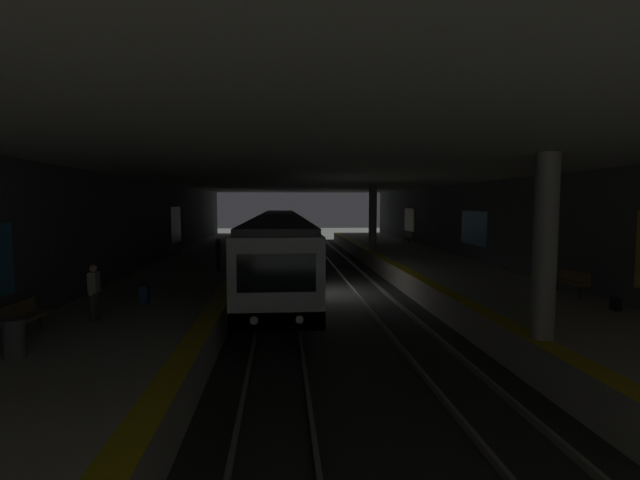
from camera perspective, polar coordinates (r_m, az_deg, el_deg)
ground_plane at (r=22.63m, az=0.51°, el=-6.61°), size 120.00×120.00×0.00m
track_left at (r=22.92m, az=6.02°, el=-6.29°), size 60.00×1.53×0.16m
track_right at (r=22.52m, az=-5.11°, el=-6.48°), size 60.00×1.53×0.16m
platform_left at (r=24.03m, az=16.31°, el=-4.87°), size 60.00×5.30×1.06m
platform_right at (r=22.89m, az=-16.12°, el=-5.33°), size 60.00×5.30×1.06m
wall_left at (r=24.99m, az=22.62°, el=0.57°), size 60.00×0.56×5.60m
wall_right at (r=23.37m, az=-23.23°, el=0.30°), size 60.00×0.56×5.60m
ceiling_slab at (r=22.25m, az=0.52°, el=8.21°), size 60.00×19.40×0.40m
pillar_near at (r=12.47m, az=26.09°, el=-0.76°), size 0.56×0.56×4.55m
pillar_far at (r=32.60m, az=6.55°, el=2.66°), size 0.56×0.56×4.55m
metro_train at (r=31.67m, az=-5.04°, el=0.26°), size 37.23×2.83×3.49m
bench_left_near at (r=19.30m, az=28.62°, el=-4.37°), size 1.70×0.47×0.86m
bench_left_mid at (r=39.51m, az=10.77°, el=0.39°), size 1.70×0.47×0.86m
bench_right_mid at (r=13.85m, az=-32.93°, el=-7.87°), size 1.70×0.47×0.86m
bench_right_far at (r=29.40m, az=-17.50°, el=-1.14°), size 1.70×0.47×0.86m
person_waiting_near at (r=14.67m, az=-26.19°, el=-5.61°), size 0.60×0.22×1.60m
person_walking_mid at (r=23.28m, az=-12.50°, el=-1.62°), size 0.60×0.22×1.61m
suitcase_rolling at (r=16.49m, az=-20.89°, el=-6.37°), size 0.42×0.27×0.88m
backpack_on_floor at (r=17.17m, az=32.76°, el=-6.68°), size 0.30×0.20×0.40m
trash_bin at (r=12.08m, az=-33.64°, el=-10.14°), size 0.44×0.44×0.85m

